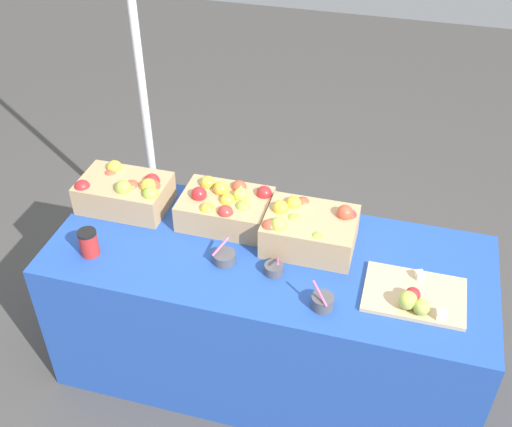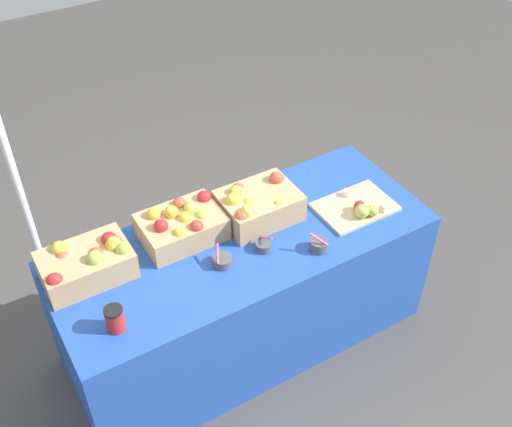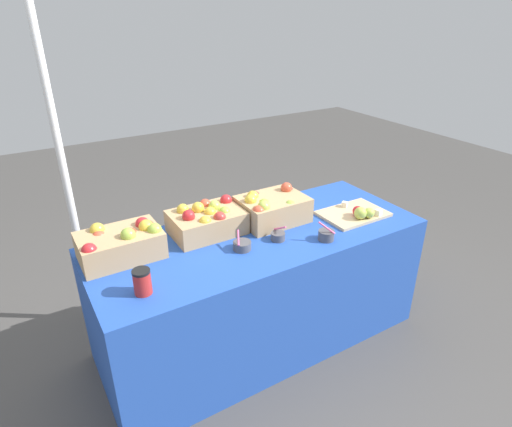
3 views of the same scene
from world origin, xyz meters
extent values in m
plane|color=#474442|center=(0.00, 0.00, 0.00)|extent=(10.00, 10.00, 0.00)
cube|color=#234CAD|center=(0.00, 0.00, 0.37)|extent=(1.90, 0.76, 0.74)
cube|color=tan|center=(-0.73, 0.15, 0.81)|extent=(0.40, 0.26, 0.14)
sphere|color=red|center=(-0.60, 0.18, 0.88)|extent=(0.07, 0.07, 0.07)
sphere|color=gold|center=(-0.59, 0.14, 0.89)|extent=(0.07, 0.07, 0.07)
sphere|color=#99B742|center=(-0.70, 0.09, 0.89)|extent=(0.07, 0.07, 0.07)
sphere|color=#D14C33|center=(-0.82, 0.20, 0.85)|extent=(0.07, 0.07, 0.07)
sphere|color=red|center=(-0.89, 0.07, 0.87)|extent=(0.07, 0.07, 0.07)
sphere|color=#D14C33|center=(-0.58, 0.15, 0.87)|extent=(0.07, 0.07, 0.07)
sphere|color=gold|center=(-0.81, 0.24, 0.88)|extent=(0.07, 0.07, 0.07)
sphere|color=#99B742|center=(-0.57, 0.09, 0.88)|extent=(0.07, 0.07, 0.07)
sphere|color=#D14C33|center=(-0.68, 0.14, 0.86)|extent=(0.07, 0.07, 0.07)
cube|color=tan|center=(-0.24, 0.17, 0.80)|extent=(0.40, 0.28, 0.13)
sphere|color=red|center=(-0.08, 0.24, 0.88)|extent=(0.07, 0.07, 0.07)
sphere|color=gold|center=(-0.35, 0.25, 0.88)|extent=(0.07, 0.07, 0.07)
sphere|color=gold|center=(-0.29, 0.07, 0.86)|extent=(0.07, 0.07, 0.07)
sphere|color=#99B742|center=(-0.15, 0.13, 0.86)|extent=(0.07, 0.07, 0.07)
sphere|color=#D14C33|center=(-0.21, 0.26, 0.87)|extent=(0.07, 0.07, 0.07)
sphere|color=#B2332D|center=(-0.21, 0.07, 0.87)|extent=(0.07, 0.07, 0.07)
sphere|color=red|center=(-0.36, 0.15, 0.88)|extent=(0.07, 0.07, 0.07)
sphere|color=#B2C64C|center=(-0.18, 0.20, 0.88)|extent=(0.07, 0.07, 0.07)
sphere|color=gold|center=(-0.27, 0.21, 0.88)|extent=(0.07, 0.07, 0.07)
sphere|color=gold|center=(-0.23, 0.15, 0.87)|extent=(0.07, 0.07, 0.07)
cube|color=tan|center=(0.16, 0.11, 0.81)|extent=(0.39, 0.29, 0.15)
sphere|color=gold|center=(0.06, 0.18, 0.89)|extent=(0.07, 0.07, 0.07)
sphere|color=#D14C33|center=(0.10, 0.21, 0.87)|extent=(0.07, 0.07, 0.07)
sphere|color=#99B742|center=(0.09, 0.09, 0.87)|extent=(0.07, 0.07, 0.07)
sphere|color=#D14C33|center=(0.00, 0.01, 0.88)|extent=(0.07, 0.07, 0.07)
sphere|color=#B2332D|center=(0.31, 0.17, 0.87)|extent=(0.07, 0.07, 0.07)
sphere|color=#B2C64C|center=(0.04, 0.02, 0.89)|extent=(0.07, 0.07, 0.07)
sphere|color=#99B742|center=(0.21, 0.00, 0.86)|extent=(0.07, 0.07, 0.07)
sphere|color=gold|center=(0.02, 0.13, 0.89)|extent=(0.07, 0.07, 0.07)
sphere|color=#D14C33|center=(0.29, 0.16, 0.90)|extent=(0.07, 0.07, 0.07)
cube|color=#D1B284|center=(0.62, -0.09, 0.75)|extent=(0.40, 0.28, 0.02)
cube|color=beige|center=(0.63, 0.00, 0.77)|extent=(0.04, 0.04, 0.03)
cube|color=beige|center=(0.72, -0.20, 0.78)|extent=(0.04, 0.04, 0.04)
sphere|color=red|center=(0.61, -0.13, 0.79)|extent=(0.06, 0.06, 0.06)
sphere|color=#B2C64C|center=(0.59, -0.18, 0.79)|extent=(0.07, 0.07, 0.07)
sphere|color=#B2C64C|center=(0.65, -0.19, 0.79)|extent=(0.06, 0.06, 0.06)
cylinder|color=#4C4C51|center=(0.28, -0.24, 0.77)|extent=(0.09, 0.09, 0.05)
cylinder|color=#EA598C|center=(0.27, -0.26, 0.82)|extent=(0.08, 0.07, 0.07)
cylinder|color=#4C4C51|center=(-0.17, -0.10, 0.76)|extent=(0.10, 0.10, 0.04)
cylinder|color=#EA598C|center=(-0.18, -0.09, 0.81)|extent=(0.05, 0.09, 0.05)
cylinder|color=#4C4C51|center=(0.05, -0.11, 0.76)|extent=(0.08, 0.08, 0.04)
cylinder|color=#EA598C|center=(0.07, -0.11, 0.81)|extent=(0.03, 0.09, 0.05)
cylinder|color=red|center=(-0.73, -0.20, 0.79)|extent=(0.08, 0.08, 0.11)
cylinder|color=black|center=(-0.73, -0.20, 0.85)|extent=(0.08, 0.08, 0.01)
cylinder|color=white|center=(-0.86, 0.72, 0.99)|extent=(0.04, 0.04, 1.99)
camera|label=1|loc=(0.47, -1.92, 2.49)|focal=43.32mm
camera|label=2|loc=(-1.08, -1.94, 2.84)|focal=43.73mm
camera|label=3|loc=(-1.11, -1.80, 1.90)|focal=30.09mm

